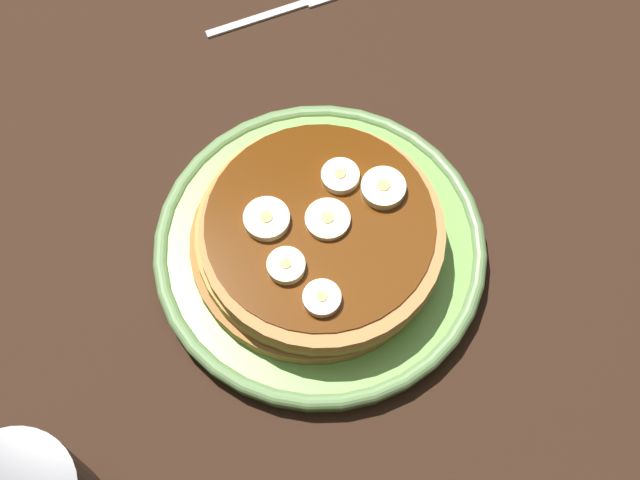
{
  "coord_description": "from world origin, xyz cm",
  "views": [
    {
      "loc": [
        9.46,
        28.3,
        66.22
      ],
      "look_at": [
        0.0,
        0.0,
        2.74
      ],
      "focal_mm": 52.08,
      "sensor_mm": 36.0,
      "label": 1
    }
  ],
  "objects_px": {
    "banana_slice_2": "(286,266)",
    "banana_slice_3": "(267,219)",
    "plate": "(320,249)",
    "banana_slice_0": "(327,219)",
    "fork": "(284,9)",
    "banana_slice_4": "(340,176)",
    "banana_slice_1": "(322,299)",
    "pancake_stack": "(316,237)",
    "banana_slice_5": "(383,188)"
  },
  "relations": [
    {
      "from": "plate",
      "to": "banana_slice_5",
      "type": "bearing_deg",
      "value": -168.47
    },
    {
      "from": "banana_slice_2",
      "to": "fork",
      "type": "bearing_deg",
      "value": -106.86
    },
    {
      "from": "banana_slice_4",
      "to": "fork",
      "type": "relative_size",
      "value": 0.22
    },
    {
      "from": "banana_slice_5",
      "to": "banana_slice_2",
      "type": "bearing_deg",
      "value": 22.94
    },
    {
      "from": "banana_slice_0",
      "to": "fork",
      "type": "height_order",
      "value": "banana_slice_0"
    },
    {
      "from": "pancake_stack",
      "to": "banana_slice_0",
      "type": "height_order",
      "value": "banana_slice_0"
    },
    {
      "from": "banana_slice_2",
      "to": "banana_slice_3",
      "type": "distance_m",
      "value": 0.04
    },
    {
      "from": "banana_slice_1",
      "to": "banana_slice_5",
      "type": "distance_m",
      "value": 0.1
    },
    {
      "from": "banana_slice_2",
      "to": "banana_slice_3",
      "type": "xyz_separation_m",
      "value": [
        0.0,
        -0.04,
        -0.0
      ]
    },
    {
      "from": "banana_slice_4",
      "to": "fork",
      "type": "bearing_deg",
      "value": -95.41
    },
    {
      "from": "banana_slice_4",
      "to": "banana_slice_3",
      "type": "bearing_deg",
      "value": 15.04
    },
    {
      "from": "plate",
      "to": "banana_slice_5",
      "type": "height_order",
      "value": "banana_slice_5"
    },
    {
      "from": "banana_slice_1",
      "to": "fork",
      "type": "distance_m",
      "value": 0.31
    },
    {
      "from": "fork",
      "to": "plate",
      "type": "bearing_deg",
      "value": 79.1
    },
    {
      "from": "banana_slice_1",
      "to": "banana_slice_2",
      "type": "distance_m",
      "value": 0.04
    },
    {
      "from": "banana_slice_0",
      "to": "fork",
      "type": "bearing_deg",
      "value": -99.56
    },
    {
      "from": "banana_slice_0",
      "to": "banana_slice_4",
      "type": "relative_size",
      "value": 1.16
    },
    {
      "from": "banana_slice_3",
      "to": "fork",
      "type": "bearing_deg",
      "value": -110.16
    },
    {
      "from": "pancake_stack",
      "to": "banana_slice_2",
      "type": "relative_size",
      "value": 6.92
    },
    {
      "from": "banana_slice_3",
      "to": "pancake_stack",
      "type": "bearing_deg",
      "value": 156.45
    },
    {
      "from": "banana_slice_1",
      "to": "banana_slice_4",
      "type": "relative_size",
      "value": 0.95
    },
    {
      "from": "plate",
      "to": "banana_slice_0",
      "type": "height_order",
      "value": "banana_slice_0"
    },
    {
      "from": "plate",
      "to": "banana_slice_4",
      "type": "distance_m",
      "value": 0.06
    },
    {
      "from": "banana_slice_0",
      "to": "banana_slice_5",
      "type": "relative_size",
      "value": 1.0
    },
    {
      "from": "plate",
      "to": "banana_slice_0",
      "type": "xyz_separation_m",
      "value": [
        -0.01,
        -0.0,
        0.05
      ]
    },
    {
      "from": "banana_slice_0",
      "to": "banana_slice_3",
      "type": "bearing_deg",
      "value": -17.73
    },
    {
      "from": "banana_slice_1",
      "to": "fork",
      "type": "relative_size",
      "value": 0.21
    },
    {
      "from": "banana_slice_2",
      "to": "banana_slice_3",
      "type": "bearing_deg",
      "value": -86.88
    },
    {
      "from": "fork",
      "to": "banana_slice_1",
      "type": "bearing_deg",
      "value": 77.83
    },
    {
      "from": "plate",
      "to": "banana_slice_1",
      "type": "height_order",
      "value": "banana_slice_1"
    },
    {
      "from": "plate",
      "to": "fork",
      "type": "xyz_separation_m",
      "value": [
        -0.05,
        -0.24,
        -0.01
      ]
    },
    {
      "from": "banana_slice_1",
      "to": "fork",
      "type": "xyz_separation_m",
      "value": [
        -0.06,
        -0.29,
        -0.06
      ]
    },
    {
      "from": "plate",
      "to": "banana_slice_0",
      "type": "relative_size",
      "value": 7.72
    },
    {
      "from": "pancake_stack",
      "to": "banana_slice_1",
      "type": "xyz_separation_m",
      "value": [
        0.01,
        0.06,
        0.02
      ]
    },
    {
      "from": "banana_slice_1",
      "to": "banana_slice_4",
      "type": "bearing_deg",
      "value": -116.51
    },
    {
      "from": "pancake_stack",
      "to": "fork",
      "type": "xyz_separation_m",
      "value": [
        -0.05,
        -0.24,
        -0.03
      ]
    },
    {
      "from": "plate",
      "to": "pancake_stack",
      "type": "relative_size",
      "value": 1.34
    },
    {
      "from": "plate",
      "to": "banana_slice_2",
      "type": "bearing_deg",
      "value": 37.35
    },
    {
      "from": "banana_slice_2",
      "to": "fork",
      "type": "relative_size",
      "value": 0.21
    },
    {
      "from": "plate",
      "to": "banana_slice_3",
      "type": "height_order",
      "value": "banana_slice_3"
    },
    {
      "from": "plate",
      "to": "banana_slice_2",
      "type": "xyz_separation_m",
      "value": [
        0.03,
        0.03,
        0.05
      ]
    },
    {
      "from": "banana_slice_2",
      "to": "pancake_stack",
      "type": "bearing_deg",
      "value": -140.18
    },
    {
      "from": "banana_slice_4",
      "to": "fork",
      "type": "height_order",
      "value": "banana_slice_4"
    },
    {
      "from": "banana_slice_3",
      "to": "banana_slice_5",
      "type": "relative_size",
      "value": 1.02
    },
    {
      "from": "plate",
      "to": "pancake_stack",
      "type": "xyz_separation_m",
      "value": [
        0.0,
        0.0,
        0.03
      ]
    },
    {
      "from": "banana_slice_2",
      "to": "banana_slice_5",
      "type": "height_order",
      "value": "same"
    },
    {
      "from": "plate",
      "to": "banana_slice_2",
      "type": "height_order",
      "value": "banana_slice_2"
    },
    {
      "from": "pancake_stack",
      "to": "banana_slice_5",
      "type": "distance_m",
      "value": 0.06
    },
    {
      "from": "banana_slice_2",
      "to": "banana_slice_3",
      "type": "height_order",
      "value": "same"
    },
    {
      "from": "banana_slice_0",
      "to": "fork",
      "type": "relative_size",
      "value": 0.26
    }
  ]
}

